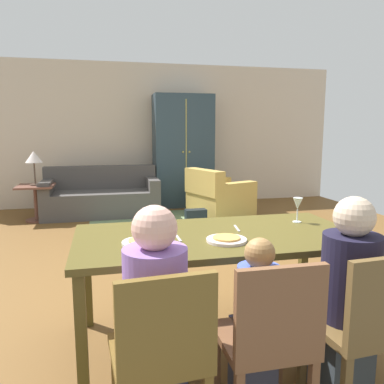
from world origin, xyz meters
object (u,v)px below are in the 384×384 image
Objects in this scene: plate_near_child at (226,240)px; wine_glass at (298,205)px; armchair at (218,199)px; armoire at (183,151)px; side_table at (36,198)px; handbag at (196,218)px; dining_chair_man at (162,350)px; dining_chair_child at (269,336)px; person_woman at (344,304)px; plate_near_man at (143,243)px; person_man at (155,326)px; dining_table at (218,244)px; couch at (102,197)px; dining_chair_woman at (366,324)px; table_lamp at (34,158)px; person_child at (255,330)px.

plate_near_child is 0.77m from wine_glass.
armoire reaches higher than armchair.
side_table reaches higher than handbag.
wine_glass reaches higher than plate_near_child.
dining_chair_man reaches higher than armchair.
handbag is at bearing 91.15° from wine_glass.
wine_glass is 0.21× the size of dining_chair_child.
plate_near_child is 0.23× the size of person_woman.
wine_glass is (1.18, 0.30, 0.12)m from plate_near_man.
person_man is at bearing 161.19° from dining_chair_child.
armoire reaches higher than dining_table.
armoire reaches higher than handbag.
couch is 0.91× the size of armoire.
dining_chair_woman is 5.42m from table_lamp.
plate_near_child is 0.29× the size of dining_chair_child.
couch is (-0.26, 4.43, -0.47)m from plate_near_man.
table_lamp is at bearing 112.88° from plate_near_child.
table_lamp reaches higher than person_man.
couch is 6.00× the size of handbag.
table_lamp is (-1.78, 4.23, 0.24)m from plate_near_child.
person_woman is 5.24m from side_table.
person_child reaches higher than dining_chair_woman.
wine_glass is 1.28m from dining_chair_child.
armchair is (1.11, 3.81, -0.45)m from plate_near_child.
armoire is at bearing 81.32° from plate_near_child.
plate_near_child is 0.75m from person_man.
plate_near_child is 0.23× the size of armchair.
person_woman is at bearing 92.44° from dining_chair_woman.
person_woman is at bearing 18.94° from dining_chair_child.
person_child reaches higher than plate_near_man.
armoire is (0.09, 4.62, 0.16)m from wine_glass.
person_man reaches higher than armchair.
plate_near_man is at bearing -165.77° from wine_glass.
armchair is (1.11, 4.46, -0.17)m from dining_chair_child.
person_woman reaches higher than side_table.
person_child reaches higher than side_table.
armoire is at bearing 106.60° from armchair.
wine_glass is 0.17× the size of person_woman.
couch is (-0.78, 5.14, -0.19)m from dining_chair_child.
person_child reaches higher than couch.
handbag is (0.61, 3.98, -0.36)m from dining_chair_child.
table_lamp is (-1.27, 4.17, 0.24)m from plate_near_man.
dining_table is 0.97× the size of couch.
couch is at bearing 93.01° from person_man.
plate_near_man is 5.09m from armoire.
armoire is (1.27, 5.64, 0.56)m from dining_chair_man.
dining_chair_man is at bearing 180.00° from dining_chair_woman.
table_lamp is (-2.46, 3.87, 0.12)m from wine_glass.
dining_chair_woman is (1.03, -0.71, -0.28)m from plate_near_man.
plate_near_man reaches higher than handbag.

